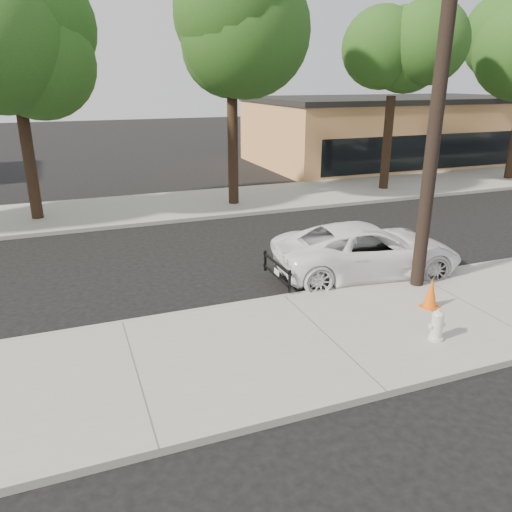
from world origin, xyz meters
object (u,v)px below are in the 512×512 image
(utility_pole, at_px, (437,106))
(fire_hydrant, at_px, (437,326))
(traffic_cone, at_px, (431,293))
(police_cruiser, at_px, (367,250))

(utility_pole, height_order, fire_hydrant, utility_pole)
(utility_pole, bearing_deg, fire_hydrant, -120.87)
(utility_pole, relative_size, fire_hydrant, 13.77)
(fire_hydrant, height_order, traffic_cone, traffic_cone)
(traffic_cone, bearing_deg, utility_pole, 63.77)
(fire_hydrant, bearing_deg, utility_pole, 65.70)
(police_cruiser, bearing_deg, traffic_cone, -171.58)
(fire_hydrant, relative_size, traffic_cone, 0.88)
(fire_hydrant, bearing_deg, police_cruiser, 84.05)
(police_cruiser, height_order, traffic_cone, police_cruiser)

